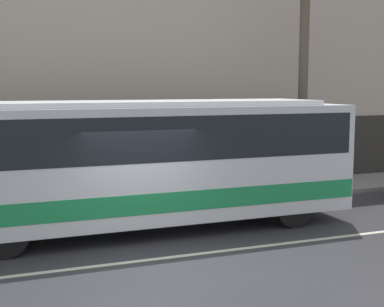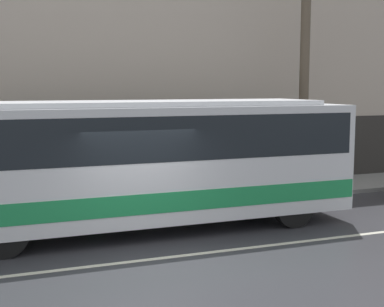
{
  "view_description": "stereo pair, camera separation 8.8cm",
  "coord_description": "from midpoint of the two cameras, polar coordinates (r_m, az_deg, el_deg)",
  "views": [
    {
      "loc": [
        -3.01,
        -9.88,
        3.43
      ],
      "look_at": [
        1.65,
        2.24,
        1.79
      ],
      "focal_mm": 50.0,
      "sensor_mm": 36.0,
      "label": 1
    },
    {
      "loc": [
        -2.93,
        -9.91,
        3.43
      ],
      "look_at": [
        1.65,
        2.24,
        1.79
      ],
      "focal_mm": 50.0,
      "sensor_mm": 36.0,
      "label": 2
    }
  ],
  "objects": [
    {
      "name": "sidewalk",
      "position": [
        15.8,
        -9.36,
        -5.19
      ],
      "size": [
        60.0,
        2.5,
        0.13
      ],
      "color": "gray",
      "rests_on": "ground_plane"
    },
    {
      "name": "utility_pole_near",
      "position": [
        17.43,
        12.07,
        9.72
      ],
      "size": [
        0.3,
        0.3,
        8.23
      ],
      "color": "brown",
      "rests_on": "sidewalk"
    },
    {
      "name": "ground_plane",
      "position": [
        10.89,
        -3.8,
        -11.17
      ],
      "size": [
        60.0,
        60.0,
        0.0
      ],
      "primitive_type": "plane",
      "color": "#333338"
    },
    {
      "name": "building_facade",
      "position": [
        16.84,
        -10.62,
        10.72
      ],
      "size": [
        60.0,
        0.35,
        9.33
      ],
      "color": "#B7A899",
      "rests_on": "ground_plane"
    },
    {
      "name": "lane_stripe",
      "position": [
        10.89,
        -3.8,
        -11.15
      ],
      "size": [
        54.0,
        0.14,
        0.01
      ],
      "color": "beige",
      "rests_on": "ground_plane"
    },
    {
      "name": "pedestrian_waiting",
      "position": [
        15.55,
        -10.2,
        -2.53
      ],
      "size": [
        0.36,
        0.36,
        1.53
      ],
      "color": "#1E5933",
      "rests_on": "sidewalk"
    },
    {
      "name": "transit_bus",
      "position": [
        12.65,
        -6.16,
        -0.52
      ],
      "size": [
        10.71,
        2.51,
        3.09
      ],
      "color": "silver",
      "rests_on": "ground_plane"
    }
  ]
}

